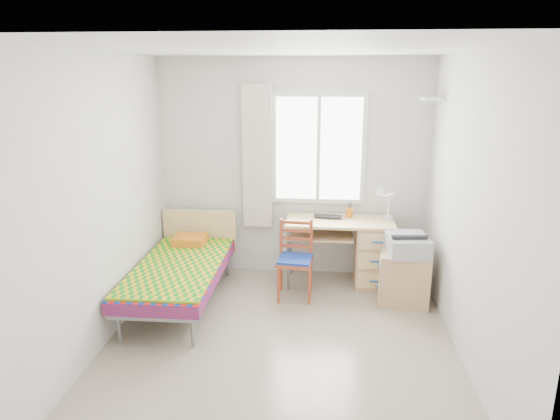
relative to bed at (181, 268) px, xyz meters
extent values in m
plane|color=#BCAD93|center=(1.13, -0.76, -0.39)|extent=(3.50, 3.50, 0.00)
plane|color=white|center=(1.13, -0.76, 2.21)|extent=(3.50, 3.50, 0.00)
plane|color=silver|center=(1.13, 0.99, 0.91)|extent=(3.20, 0.00, 3.20)
plane|color=silver|center=(-0.47, -0.76, 0.91)|extent=(0.00, 3.50, 3.50)
plane|color=silver|center=(2.73, -0.76, 0.91)|extent=(0.00, 3.50, 3.50)
cube|color=white|center=(1.43, 0.97, 1.16)|extent=(1.10, 0.04, 1.30)
cube|color=white|center=(1.43, 0.96, 1.16)|extent=(1.00, 0.02, 1.20)
cube|color=white|center=(1.43, 0.96, 1.16)|extent=(0.04, 0.02, 1.20)
cube|color=beige|center=(0.71, 0.92, 1.06)|extent=(0.35, 0.05, 1.70)
cube|color=white|center=(2.62, 0.64, 1.76)|extent=(0.20, 0.32, 0.03)
cube|color=gray|center=(0.00, -0.07, -0.08)|extent=(0.83, 1.85, 0.06)
cube|color=red|center=(0.00, -0.07, 0.00)|extent=(0.88, 1.87, 0.13)
cube|color=gold|center=(0.00, -0.09, 0.07)|extent=(0.85, 1.75, 0.03)
cube|color=#E3C377|center=(0.00, 0.82, 0.16)|extent=(0.89, 0.05, 0.51)
cube|color=orange|center=(-0.05, 0.55, 0.13)|extent=(0.37, 0.31, 0.09)
cylinder|color=gray|center=(-0.34, -0.89, -0.25)|extent=(0.04, 0.04, 0.30)
cylinder|color=gray|center=(0.35, 0.75, -0.25)|extent=(0.04, 0.04, 0.30)
cube|color=#E3C377|center=(1.70, 0.67, 0.37)|extent=(1.24, 0.58, 0.03)
cube|color=tan|center=(2.10, 0.67, -0.02)|extent=(0.44, 0.55, 0.74)
cube|color=tan|center=(1.47, 0.67, 0.21)|extent=(0.76, 0.53, 0.02)
cylinder|color=gray|center=(1.12, 0.43, -0.02)|extent=(0.03, 0.03, 0.74)
cylinder|color=gray|center=(1.12, 0.90, -0.02)|extent=(0.03, 0.03, 0.74)
cube|color=#943B1C|center=(1.21, 0.22, 0.03)|extent=(0.41, 0.41, 0.04)
cube|color=navy|center=(1.21, 0.22, 0.05)|extent=(0.39, 0.39, 0.04)
cube|color=#943B1C|center=(1.21, 0.39, 0.29)|extent=(0.34, 0.06, 0.37)
cylinder|color=#943B1C|center=(1.04, 0.06, -0.18)|extent=(0.03, 0.03, 0.42)
cylinder|color=#943B1C|center=(1.37, 0.39, 0.03)|extent=(0.04, 0.04, 0.86)
cube|color=tan|center=(2.39, 0.21, -0.11)|extent=(0.57, 0.52, 0.57)
cube|color=#E3C377|center=(2.12, 0.21, 0.02)|extent=(0.06, 0.42, 0.21)
cube|color=#E3C377|center=(2.12, 0.21, -0.22)|extent=(0.06, 0.42, 0.21)
cube|color=#ADB1B6|center=(2.39, 0.20, 0.27)|extent=(0.45, 0.51, 0.20)
cube|color=black|center=(2.39, 0.20, 0.37)|extent=(0.36, 0.42, 0.02)
imported|color=black|center=(1.55, 0.71, 0.39)|extent=(0.36, 0.26, 0.03)
cylinder|color=orange|center=(1.81, 0.83, 0.43)|extent=(0.09, 0.09, 0.10)
cylinder|color=white|center=(2.25, 0.76, 0.40)|extent=(0.10, 0.10, 0.03)
cylinder|color=white|center=(2.25, 0.76, 0.55)|extent=(0.02, 0.12, 0.28)
cylinder|color=white|center=(2.23, 0.68, 0.69)|extent=(0.13, 0.25, 0.11)
cone|color=white|center=(2.15, 0.58, 0.72)|extent=(0.15, 0.16, 0.13)
imported|color=gray|center=(1.51, 0.70, 0.20)|extent=(0.24, 0.28, 0.02)
camera|label=1|loc=(1.50, -4.87, 2.03)|focal=32.00mm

